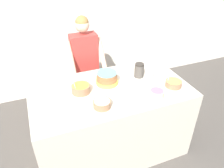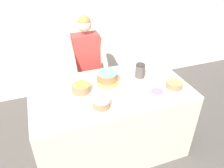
{
  "view_description": "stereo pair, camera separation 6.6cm",
  "coord_description": "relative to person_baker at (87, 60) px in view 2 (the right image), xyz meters",
  "views": [
    {
      "loc": [
        -0.74,
        -1.43,
        2.34
      ],
      "look_at": [
        0.0,
        0.44,
        1.04
      ],
      "focal_mm": 35.0,
      "sensor_mm": 36.0,
      "label": 1
    },
    {
      "loc": [
        -0.67,
        -1.45,
        2.34
      ],
      "look_at": [
        0.0,
        0.44,
        1.04
      ],
      "focal_mm": 35.0,
      "sensor_mm": 36.0,
      "label": 2
    }
  ],
  "objects": [
    {
      "name": "wall_back",
      "position": [
        0.08,
        0.81,
        0.34
      ],
      "size": [
        10.0,
        0.05,
        2.6
      ],
      "color": "silver",
      "rests_on": "ground_plane"
    },
    {
      "name": "counter",
      "position": [
        0.08,
        -0.8,
        -0.48
      ],
      "size": [
        1.8,
        0.99,
        0.95
      ],
      "color": "beige",
      "rests_on": "ground_plane"
    },
    {
      "name": "person_baker",
      "position": [
        0.0,
        0.0,
        0.0
      ],
      "size": [
        0.49,
        0.44,
        1.58
      ],
      "color": "#2D2D38",
      "rests_on": "ground_plane"
    },
    {
      "name": "cake",
      "position": [
        0.08,
        -0.69,
        0.07
      ],
      "size": [
        0.31,
        0.31,
        0.16
      ],
      "color": "silver",
      "rests_on": "counter"
    },
    {
      "name": "frosting_bowl_purple",
      "position": [
        0.49,
        -1.11,
        0.03
      ],
      "size": [
        0.17,
        0.17,
        0.07
      ],
      "color": "beige",
      "rests_on": "counter"
    },
    {
      "name": "frosting_bowl_yellow",
      "position": [
        0.77,
        -1.01,
        0.03
      ],
      "size": [
        0.19,
        0.19,
        0.18
      ],
      "color": "#936B4C",
      "rests_on": "counter"
    },
    {
      "name": "frosting_bowl_orange",
      "position": [
        -0.25,
        -0.74,
        0.04
      ],
      "size": [
        0.21,
        0.21,
        0.18
      ],
      "color": "#936B4C",
      "rests_on": "counter"
    },
    {
      "name": "frosting_bowl_white",
      "position": [
        -0.12,
        -1.07,
        0.03
      ],
      "size": [
        0.18,
        0.18,
        0.19
      ],
      "color": "#936B4C",
      "rests_on": "counter"
    },
    {
      "name": "drinking_glass",
      "position": [
        0.59,
        -0.79,
        0.07
      ],
      "size": [
        0.07,
        0.07,
        0.15
      ],
      "color": "silver",
      "rests_on": "counter"
    },
    {
      "name": "ceramic_plate",
      "position": [
        -0.64,
        -1.05,
        -0.0
      ],
      "size": [
        0.27,
        0.27,
        0.01
      ],
      "color": "white",
      "rests_on": "counter"
    },
    {
      "name": "stoneware_jar",
      "position": [
        0.5,
        -0.67,
        0.08
      ],
      "size": [
        0.12,
        0.12,
        0.18
      ],
      "color": "#4C4742",
      "rests_on": "counter"
    }
  ]
}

